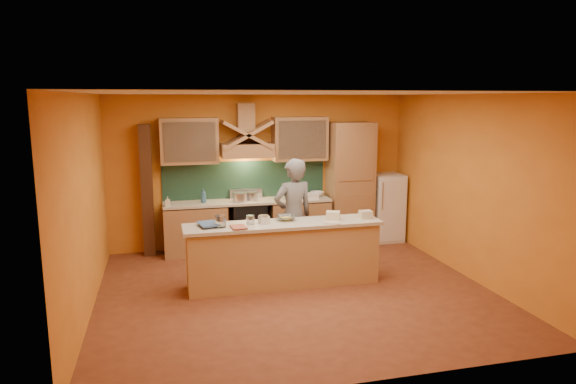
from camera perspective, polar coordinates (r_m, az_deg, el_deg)
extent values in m
cube|color=brown|center=(7.52, 0.79, -10.94)|extent=(5.50, 5.00, 0.01)
cube|color=white|center=(7.01, 0.85, 10.92)|extent=(5.50, 5.00, 0.01)
cube|color=orange|center=(9.54, -3.03, 2.32)|extent=(5.50, 0.02, 2.80)
cube|color=orange|center=(4.82, 8.49, -5.78)|extent=(5.50, 0.02, 2.80)
cube|color=orange|center=(6.97, -21.62, -1.39)|extent=(0.02, 5.00, 2.80)
cube|color=orange|center=(8.26, 19.58, 0.49)|extent=(0.02, 5.00, 2.80)
cube|color=#A6764C|center=(9.28, -10.24, -4.17)|extent=(1.10, 0.60, 0.86)
cube|color=#A6764C|center=(9.58, 1.19, -3.54)|extent=(1.10, 0.60, 0.86)
cube|color=beige|center=(9.28, -4.47, -1.05)|extent=(3.00, 0.62, 0.04)
cube|color=black|center=(9.38, -4.43, -3.75)|extent=(0.60, 0.58, 0.90)
cube|color=#19372A|center=(9.49, -4.79, 1.35)|extent=(3.00, 0.03, 0.70)
cube|color=#A6764C|center=(9.19, -4.60, 4.64)|extent=(0.92, 0.50, 0.24)
cube|color=#A6764C|center=(9.25, -4.76, 8.27)|extent=(0.30, 0.30, 0.50)
cube|color=#A6764C|center=(9.14, -10.92, 5.59)|extent=(1.00, 0.35, 0.80)
cube|color=#A6764C|center=(9.46, 1.32, 5.93)|extent=(1.00, 0.35, 0.80)
cube|color=#A6764C|center=(9.74, 6.89, 0.94)|extent=(0.80, 0.60, 2.30)
cube|color=white|center=(10.12, 10.81, -1.69)|extent=(0.58, 0.60, 1.30)
cube|color=#472816|center=(9.26, -15.38, 0.16)|extent=(0.20, 0.30, 2.30)
cube|color=tan|center=(7.62, -0.52, -7.13)|extent=(2.80, 0.55, 0.88)
cube|color=beige|center=(7.49, -0.52, -3.62)|extent=(2.90, 0.62, 0.05)
imported|color=slate|center=(8.06, 0.59, -2.69)|extent=(0.74, 0.57, 1.82)
cylinder|color=silver|center=(9.17, -5.35, -0.68)|extent=(0.30, 0.30, 0.17)
cylinder|color=#B1B2B8|center=(9.28, -4.03, -0.59)|extent=(0.20, 0.20, 0.14)
imported|color=silver|center=(8.95, -13.23, -1.04)|extent=(0.09, 0.09, 0.17)
imported|color=#2F5C82|center=(9.15, -9.38, -0.38)|extent=(0.10, 0.10, 0.26)
imported|color=silver|center=(9.67, 3.25, -0.21)|extent=(0.33, 0.33, 0.08)
cube|color=white|center=(9.39, 2.43, -0.46)|extent=(0.29, 0.23, 0.10)
imported|color=#A64E3B|center=(7.19, -6.30, -3.99)|extent=(0.23, 0.29, 0.03)
imported|color=#415E90|center=(7.32, -9.82, -3.63)|extent=(0.33, 0.40, 0.03)
cylinder|color=silver|center=(7.28, -7.53, -3.25)|extent=(0.18, 0.18, 0.17)
cylinder|color=silver|center=(7.42, -4.20, -3.09)|extent=(0.15, 0.15, 0.13)
cube|color=silver|center=(7.44, -2.69, -3.10)|extent=(0.16, 0.16, 0.11)
imported|color=silver|center=(7.64, -0.19, -2.89)|extent=(0.29, 0.29, 0.07)
cube|color=beige|center=(7.49, 4.95, -3.41)|extent=(0.27, 0.23, 0.02)
cube|color=beige|center=(7.84, 8.63, -2.49)|extent=(0.18, 0.15, 0.12)
cube|color=#EEE9C4|center=(7.71, 5.03, -2.61)|extent=(0.25, 0.22, 0.12)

